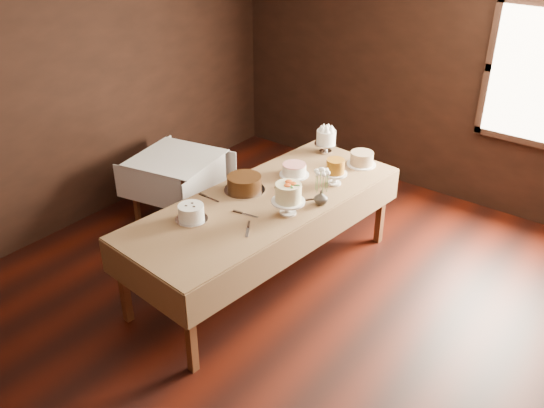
# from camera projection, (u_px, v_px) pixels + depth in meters

# --- Properties ---
(floor) EXTENTS (5.00, 6.00, 0.01)m
(floor) POSITION_uv_depth(u_px,v_px,m) (258.00, 306.00, 5.21)
(floor) COLOR black
(floor) RESTS_ON ground
(wall_back) EXTENTS (5.00, 0.02, 2.80)m
(wall_back) POSITION_uv_depth(u_px,v_px,m) (425.00, 73.00, 6.60)
(wall_back) COLOR black
(wall_back) RESTS_ON ground
(wall_left) EXTENTS (0.02, 6.00, 2.80)m
(wall_left) POSITION_uv_depth(u_px,v_px,m) (62.00, 98.00, 5.87)
(wall_left) COLOR black
(wall_left) RESTS_ON ground
(display_table) EXTENTS (1.29, 2.78, 0.84)m
(display_table) POSITION_uv_depth(u_px,v_px,m) (265.00, 206.00, 5.22)
(display_table) COLOR #502915
(display_table) RESTS_ON ground
(side_table) EXTENTS (1.00, 1.00, 0.71)m
(side_table) POSITION_uv_depth(u_px,v_px,m) (176.00, 164.00, 6.32)
(side_table) COLOR #502915
(side_table) RESTS_ON ground
(cake_meringue) EXTENTS (0.24, 0.24, 0.25)m
(cake_meringue) POSITION_uv_depth(u_px,v_px,m) (326.00, 142.00, 6.02)
(cake_meringue) COLOR silver
(cake_meringue) RESTS_ON display_table
(cake_speckled) EXTENTS (0.29, 0.29, 0.14)m
(cake_speckled) POSITION_uv_depth(u_px,v_px,m) (362.00, 159.00, 5.78)
(cake_speckled) COLOR white
(cake_speckled) RESTS_ON display_table
(cake_lattice) EXTENTS (0.28, 0.28, 0.11)m
(cake_lattice) POSITION_uv_depth(u_px,v_px,m) (294.00, 170.00, 5.59)
(cake_lattice) COLOR white
(cake_lattice) RESTS_ON display_table
(cake_caramel) EXTENTS (0.22, 0.22, 0.26)m
(cake_caramel) POSITION_uv_depth(u_px,v_px,m) (335.00, 173.00, 5.40)
(cake_caramel) COLOR white
(cake_caramel) RESTS_ON display_table
(cake_chocolate) EXTENTS (0.43, 0.43, 0.14)m
(cake_chocolate) POSITION_uv_depth(u_px,v_px,m) (244.00, 184.00, 5.30)
(cake_chocolate) COLOR silver
(cake_chocolate) RESTS_ON display_table
(cake_flowers) EXTENTS (0.29, 0.29, 0.29)m
(cake_flowers) POSITION_uv_depth(u_px,v_px,m) (288.00, 200.00, 4.92)
(cake_flowers) COLOR white
(cake_flowers) RESTS_ON display_table
(cake_swirl) EXTENTS (0.27, 0.27, 0.14)m
(cake_swirl) POSITION_uv_depth(u_px,v_px,m) (191.00, 213.00, 4.85)
(cake_swirl) COLOR silver
(cake_swirl) RESTS_ON display_table
(cake_server_a) EXTENTS (0.24, 0.07, 0.01)m
(cake_server_a) POSITION_uv_depth(u_px,v_px,m) (250.00, 215.00, 4.94)
(cake_server_a) COLOR silver
(cake_server_a) RESTS_ON display_table
(cake_server_b) EXTENTS (0.16, 0.21, 0.01)m
(cake_server_b) POSITION_uv_depth(u_px,v_px,m) (247.00, 232.00, 4.71)
(cake_server_b) COLOR silver
(cake_server_b) RESTS_ON display_table
(cake_server_c) EXTENTS (0.03, 0.24, 0.01)m
(cake_server_c) POSITION_uv_depth(u_px,v_px,m) (286.00, 182.00, 5.49)
(cake_server_c) COLOR silver
(cake_server_c) RESTS_ON display_table
(cake_server_d) EXTENTS (0.17, 0.20, 0.01)m
(cake_server_d) POSITION_uv_depth(u_px,v_px,m) (320.00, 198.00, 5.20)
(cake_server_d) COLOR silver
(cake_server_d) RESTS_ON display_table
(cake_server_e) EXTENTS (0.24, 0.03, 0.01)m
(cake_server_e) POSITION_uv_depth(u_px,v_px,m) (213.00, 199.00, 5.19)
(cake_server_e) COLOR silver
(cake_server_e) RESTS_ON display_table
(flower_vase) EXTENTS (0.17, 0.17, 0.13)m
(flower_vase) POSITION_uv_depth(u_px,v_px,m) (321.00, 197.00, 5.09)
(flower_vase) COLOR #2D2823
(flower_vase) RESTS_ON display_table
(flower_bouquet) EXTENTS (0.14, 0.14, 0.20)m
(flower_bouquet) POSITION_uv_depth(u_px,v_px,m) (322.00, 179.00, 5.00)
(flower_bouquet) COLOR white
(flower_bouquet) RESTS_ON flower_vase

